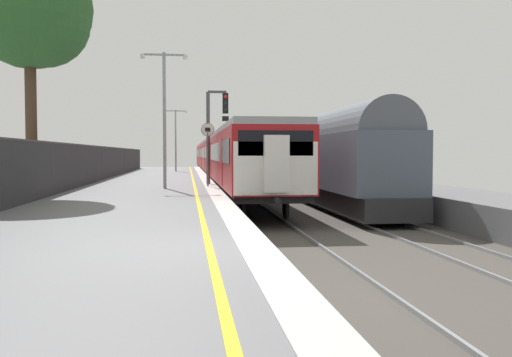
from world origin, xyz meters
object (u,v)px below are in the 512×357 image
(commuter_train_at_platform, at_px, (219,156))
(background_tree_centre, at_px, (33,11))
(platform_lamp_mid, at_px, (164,109))
(freight_train_adjacent_track, at_px, (307,155))
(speed_limit_sign, at_px, (208,146))
(platform_lamp_far, at_px, (176,135))
(signal_gantry, at_px, (214,126))

(commuter_train_at_platform, distance_m, background_tree_centre, 29.72)
(commuter_train_at_platform, bearing_deg, platform_lamp_mid, -98.51)
(freight_train_adjacent_track, distance_m, background_tree_centre, 16.72)
(speed_limit_sign, bearing_deg, platform_lamp_far, 94.69)
(speed_limit_sign, distance_m, platform_lamp_far, 23.06)
(platform_lamp_mid, bearing_deg, freight_train_adjacent_track, 42.10)
(speed_limit_sign, xyz_separation_m, platform_lamp_mid, (-1.88, -1.17, 1.58))
(platform_lamp_mid, xyz_separation_m, background_tree_centre, (-4.50, -3.16, 3.20))
(speed_limit_sign, xyz_separation_m, platform_lamp_far, (-1.88, 22.94, 1.29))
(freight_train_adjacent_track, bearing_deg, signal_gantry, -146.14)
(platform_lamp_mid, bearing_deg, signal_gantry, 55.66)
(freight_train_adjacent_track, height_order, background_tree_centre, background_tree_centre)
(commuter_train_at_platform, xyz_separation_m, platform_lamp_mid, (-3.73, -24.90, 2.14))
(commuter_train_at_platform, bearing_deg, freight_train_adjacent_track, -77.40)
(freight_train_adjacent_track, bearing_deg, platform_lamp_far, 114.29)
(platform_lamp_mid, relative_size, background_tree_centre, 0.64)
(commuter_train_at_platform, height_order, signal_gantry, signal_gantry)
(freight_train_adjacent_track, height_order, platform_lamp_far, platform_lamp_far)
(signal_gantry, relative_size, platform_lamp_mid, 0.79)
(freight_train_adjacent_track, relative_size, background_tree_centre, 3.10)
(freight_train_adjacent_track, height_order, platform_lamp_mid, platform_lamp_mid)
(speed_limit_sign, bearing_deg, signal_gantry, 79.76)
(background_tree_centre, bearing_deg, signal_gantry, 43.76)
(signal_gantry, xyz_separation_m, background_tree_centre, (-6.77, -6.48, 3.73))
(freight_train_adjacent_track, distance_m, platform_lamp_mid, 10.61)
(speed_limit_sign, xyz_separation_m, background_tree_centre, (-6.38, -4.33, 4.78))
(platform_lamp_far, height_order, background_tree_centre, background_tree_centre)
(speed_limit_sign, bearing_deg, background_tree_centre, -145.84)
(freight_train_adjacent_track, xyz_separation_m, signal_gantry, (-5.46, -3.66, 1.48))
(platform_lamp_mid, height_order, platform_lamp_far, platform_lamp_mid)
(signal_gantry, height_order, platform_lamp_far, platform_lamp_far)
(signal_gantry, bearing_deg, freight_train_adjacent_track, 33.86)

